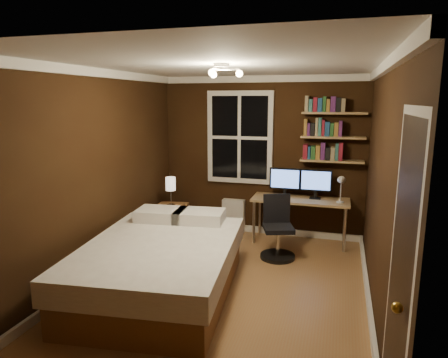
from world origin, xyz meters
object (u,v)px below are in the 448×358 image
(bedside_lamp, at_px, (171,191))
(office_chair, at_px, (278,235))
(desk_lamp, at_px, (341,189))
(radiator, at_px, (234,216))
(monitor_right, at_px, (316,184))
(monitor_left, at_px, (285,182))
(nightstand, at_px, (172,223))
(desk, at_px, (300,203))
(bed, at_px, (161,266))

(bedside_lamp, relative_size, office_chair, 0.50)
(desk_lamp, bearing_deg, radiator, 168.03)
(bedside_lamp, bearing_deg, monitor_right, 15.08)
(monitor_left, distance_m, monitor_right, 0.46)
(bedside_lamp, height_order, monitor_left, monitor_left)
(radiator, relative_size, desk_lamp, 1.23)
(bedside_lamp, height_order, radiator, bedside_lamp)
(bedside_lamp, distance_m, monitor_right, 2.18)
(nightstand, height_order, desk, desk)
(bedside_lamp, height_order, monitor_right, monitor_right)
(radiator, distance_m, monitor_left, 1.06)
(nightstand, distance_m, radiator, 1.05)
(bedside_lamp, bearing_deg, bed, -70.27)
(bed, bearing_deg, bedside_lamp, 103.34)
(bed, bearing_deg, radiator, 77.81)
(bedside_lamp, bearing_deg, nightstand, 0.00)
(bedside_lamp, height_order, desk_lamp, desk_lamp)
(desk, bearing_deg, desk_lamp, -16.16)
(nightstand, xyz_separation_m, monitor_right, (2.10, 0.57, 0.62))
(bedside_lamp, relative_size, desk, 0.30)
(desk, xyz_separation_m, monitor_right, (0.21, 0.07, 0.28))
(office_chair, bearing_deg, bedside_lamp, 154.59)
(nightstand, bearing_deg, bedside_lamp, 0.00)
(radiator, bearing_deg, monitor_right, -5.02)
(monitor_left, xyz_separation_m, monitor_right, (0.46, 0.00, 0.00))
(monitor_left, distance_m, office_chair, 0.96)
(bedside_lamp, xyz_separation_m, desk, (1.89, 0.49, -0.16))
(monitor_left, xyz_separation_m, desk_lamp, (0.82, -0.24, -0.00))
(nightstand, height_order, office_chair, office_chair)
(bed, height_order, bedside_lamp, bedside_lamp)
(nightstand, relative_size, desk_lamp, 1.28)
(monitor_left, distance_m, desk_lamp, 0.85)
(bed, relative_size, nightstand, 4.18)
(radiator, height_order, monitor_right, monitor_right)
(bedside_lamp, distance_m, radiator, 1.17)
(nightstand, relative_size, radiator, 1.04)
(bed, relative_size, monitor_right, 5.00)
(office_chair, bearing_deg, radiator, 115.79)
(bed, height_order, nightstand, bed)
(radiator, xyz_separation_m, desk_lamp, (1.66, -0.35, 0.63))
(nightstand, bearing_deg, monitor_right, 7.55)
(monitor_left, bearing_deg, desk_lamp, -16.15)
(bedside_lamp, bearing_deg, radiator, 40.30)
(nightstand, relative_size, desk, 0.39)
(bed, bearing_deg, desk, 51.32)
(bed, distance_m, radiator, 2.28)
(radiator, distance_m, desk, 1.16)
(bedside_lamp, distance_m, office_chair, 1.74)
(radiator, relative_size, desk, 0.38)
(desk_lamp, bearing_deg, bedside_lamp, -172.42)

